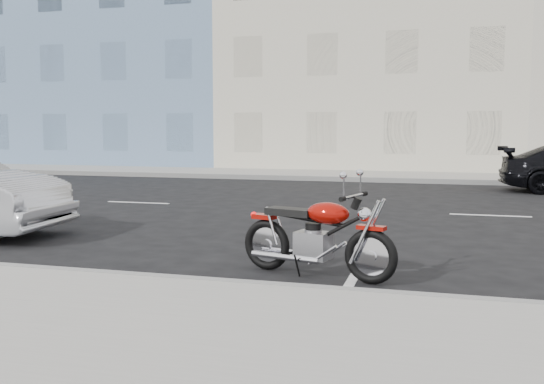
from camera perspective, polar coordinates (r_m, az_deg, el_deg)
The scene contains 6 objects.
ground at distance 13.23m, azimuth 11.17°, elevation -1.85°, with size 120.00×120.00×0.00m, color black.
sidewalk_far at distance 22.64m, azimuth 0.15°, elevation 1.72°, with size 80.00×3.40×0.15m, color gray.
curb_far at distance 21.01m, azimuth -1.07°, elevation 1.39°, with size 80.00×0.12×0.16m, color gray.
bldg_blue at distance 33.29m, azimuth -11.78°, elevation 14.09°, with size 12.00×12.00×13.00m, color #6785A9.
bldg_cream at distance 29.78m, azimuth 9.90°, elevation 13.63°, with size 12.00×12.00×11.50m, color beige.
motorcycle at distance 7.06m, azimuth 9.51°, elevation -4.89°, with size 2.01×0.84×1.03m.
Camera 1 is at (0.95, -13.07, 1.81)m, focal length 40.00 mm.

